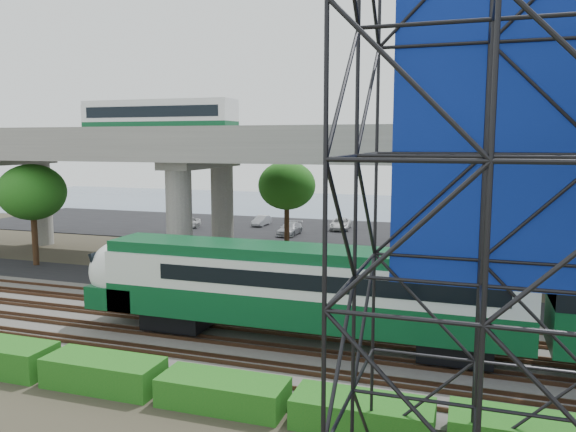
% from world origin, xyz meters
% --- Properties ---
extents(ground, '(140.00, 140.00, 0.00)m').
position_xyz_m(ground, '(0.00, 0.00, 0.00)').
color(ground, '#474233').
rests_on(ground, ground).
extents(ballast_bed, '(90.00, 12.00, 0.20)m').
position_xyz_m(ballast_bed, '(0.00, 2.00, 0.10)').
color(ballast_bed, slate).
rests_on(ballast_bed, ground).
extents(service_road, '(90.00, 5.00, 0.08)m').
position_xyz_m(service_road, '(0.00, 10.50, 0.04)').
color(service_road, black).
rests_on(service_road, ground).
extents(parking_lot, '(90.00, 18.00, 0.08)m').
position_xyz_m(parking_lot, '(0.00, 34.00, 0.04)').
color(parking_lot, black).
rests_on(parking_lot, ground).
extents(harbor_water, '(140.00, 40.00, 0.03)m').
position_xyz_m(harbor_water, '(0.00, 56.00, 0.01)').
color(harbor_water, '#485A76').
rests_on(harbor_water, ground).
extents(rail_tracks, '(90.00, 9.52, 0.16)m').
position_xyz_m(rail_tracks, '(0.00, 2.00, 0.28)').
color(rail_tracks, '#472D1E').
rests_on(rail_tracks, ballast_bed).
extents(commuter_train, '(29.30, 3.06, 4.30)m').
position_xyz_m(commuter_train, '(4.33, 2.00, 2.88)').
color(commuter_train, black).
rests_on(commuter_train, rail_tracks).
extents(overpass, '(80.00, 12.00, 12.40)m').
position_xyz_m(overpass, '(-0.99, 16.00, 8.21)').
color(overpass, '#9E9B93').
rests_on(overpass, ground).
extents(scaffold_tower, '(9.36, 6.36, 15.00)m').
position_xyz_m(scaffold_tower, '(10.92, -7.98, 7.47)').
color(scaffold_tower, black).
rests_on(scaffold_tower, ground).
extents(hedge_strip, '(34.60, 1.80, 1.20)m').
position_xyz_m(hedge_strip, '(1.01, -4.30, 0.56)').
color(hedge_strip, '#155C15').
rests_on(hedge_strip, ground).
extents(trees, '(40.94, 16.94, 7.69)m').
position_xyz_m(trees, '(-4.67, 16.17, 5.57)').
color(trees, '#382314').
rests_on(trees, ground).
extents(suv, '(6.11, 4.63, 1.54)m').
position_xyz_m(suv, '(-5.16, 10.96, 0.85)').
color(suv, black).
rests_on(suv, service_road).
extents(parked_cars, '(40.37, 9.49, 1.29)m').
position_xyz_m(parked_cars, '(0.08, 33.34, 0.67)').
color(parked_cars, silver).
rests_on(parked_cars, parking_lot).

